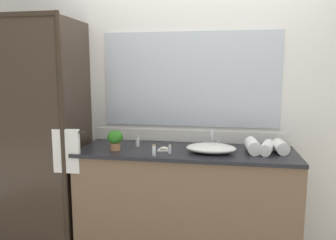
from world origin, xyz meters
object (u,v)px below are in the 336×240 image
rolled_towel_far_edge (253,146)px  soap_dish (164,149)px  amenity_bottle_lotion (154,150)px  amenity_bottle_shampoo (170,149)px  rolled_towel_near_edge (281,147)px  sink_basin (211,148)px  potted_plant (115,139)px  faucet (212,141)px  rolled_towel_middle (267,148)px  amenity_bottle_body_wash (138,141)px

rolled_towel_far_edge → soap_dish: bearing=-174.0°
amenity_bottle_lotion → amenity_bottle_shampoo: size_ratio=1.23×
rolled_towel_near_edge → rolled_towel_far_edge: 0.22m
sink_basin → potted_plant: potted_plant is taller
potted_plant → faucet: bearing=16.4°
sink_basin → rolled_towel_far_edge: bearing=9.9°
soap_dish → rolled_towel_near_edge: rolled_towel_near_edge is taller
potted_plant → amenity_bottle_shampoo: bearing=-4.0°
amenity_bottle_lotion → rolled_towel_far_edge: bearing=17.1°
soap_dish → rolled_towel_middle: rolled_towel_middle is taller
potted_plant → rolled_towel_near_edge: 1.34m
faucet → rolled_towel_near_edge: (0.55, -0.10, -0.00)m
rolled_towel_far_edge → sink_basin: bearing=-170.1°
amenity_bottle_body_wash → faucet: bearing=6.0°
rolled_towel_near_edge → sink_basin: bearing=-172.0°
rolled_towel_near_edge → amenity_bottle_lotion: bearing=-165.5°
faucet → rolled_towel_near_edge: size_ratio=0.89×
sink_basin → soap_dish: 0.38m
amenity_bottle_body_wash → rolled_towel_near_edge: 1.19m
soap_dish → amenity_bottle_lotion: bearing=-107.1°
faucet → amenity_bottle_body_wash: 0.64m
faucet → sink_basin: bearing=-90.0°
potted_plant → rolled_towel_near_edge: potted_plant is taller
amenity_bottle_shampoo → rolled_towel_middle: bearing=10.2°
amenity_bottle_shampoo → rolled_towel_near_edge: (0.87, 0.17, 0.02)m
rolled_towel_middle → potted_plant: bearing=-175.1°
amenity_bottle_body_wash → rolled_towel_far_edge: size_ratio=0.37×
faucet → soap_dish: faucet is taller
rolled_towel_near_edge → rolled_towel_middle: 0.11m
rolled_towel_middle → rolled_towel_far_edge: size_ratio=0.98×
soap_dish → amenity_bottle_body_wash: amenity_bottle_body_wash is taller
sink_basin → soap_dish: (-0.38, -0.02, -0.02)m
sink_basin → rolled_towel_middle: bearing=6.2°
sink_basin → rolled_towel_middle: rolled_towel_middle is taller
faucet → amenity_bottle_body_wash: (-0.64, -0.07, -0.01)m
potted_plant → soap_dish: (0.40, 0.04, -0.08)m
faucet → soap_dish: 0.43m
rolled_towel_far_edge → potted_plant: bearing=-174.1°
amenity_bottle_lotion → rolled_towel_middle: rolled_towel_middle is taller
amenity_bottle_body_wash → rolled_towel_near_edge: (1.19, -0.03, 0.01)m
rolled_towel_near_edge → soap_dish: bearing=-174.2°
amenity_bottle_body_wash → rolled_towel_middle: size_ratio=0.38×
potted_plant → amenity_bottle_lotion: bearing=-18.8°
amenity_bottle_body_wash → amenity_bottle_lotion: amenity_bottle_body_wash is taller
amenity_bottle_shampoo → rolled_towel_middle: 0.78m
soap_dish → rolled_towel_near_edge: size_ratio=0.52×
amenity_bottle_lotion → amenity_bottle_body_wash: bearing=126.1°
potted_plant → amenity_bottle_body_wash: 0.23m
sink_basin → amenity_bottle_lotion: size_ratio=4.53×
rolled_towel_middle → rolled_towel_far_edge: rolled_towel_far_edge is taller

